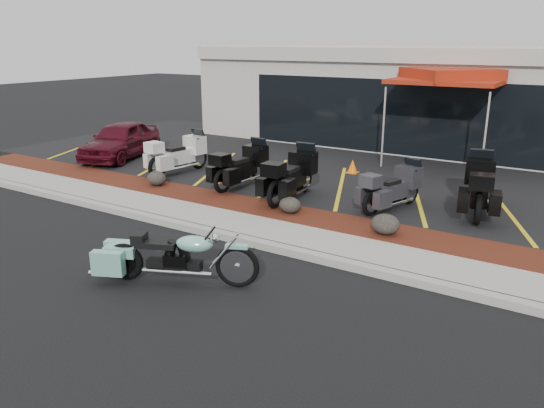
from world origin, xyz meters
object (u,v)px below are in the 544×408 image
Objects in this scene: touring_white at (198,149)px; traffic_cone at (353,166)px; popup_canopy at (450,77)px; hero_cruiser at (237,260)px; parked_car at (120,140)px.

traffic_cone is at bearing -55.55° from touring_white.
traffic_cone is 0.11× the size of popup_canopy.
hero_cruiser reaches higher than traffic_cone.
touring_white is 8.37m from popup_canopy.
hero_cruiser is 8.46m from touring_white.
parked_car is at bearing 124.08° from hero_cruiser.
popup_canopy is (6.38, 4.98, 2.16)m from touring_white.
touring_white is 4.90m from traffic_cone.
touring_white is at bearing -14.72° from parked_car.
parked_car is at bearing 101.95° from touring_white.
touring_white is at bearing -154.36° from traffic_cone.
popup_canopy is at bearing 64.04° from hero_cruiser.
popup_canopy reaches higher than hero_cruiser.
parked_car is 8.09m from traffic_cone.
hero_cruiser is at bearing -102.71° from popup_canopy.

